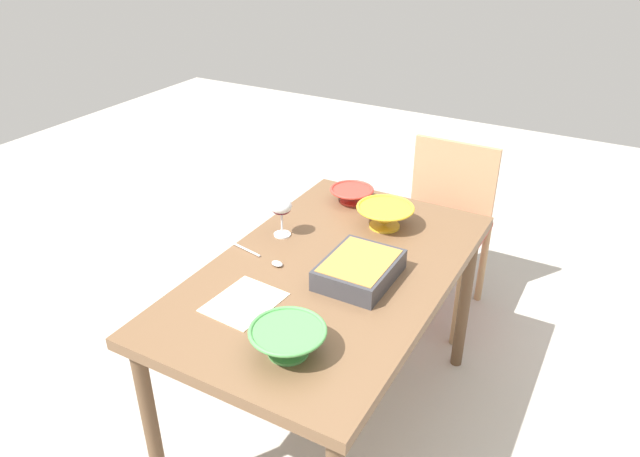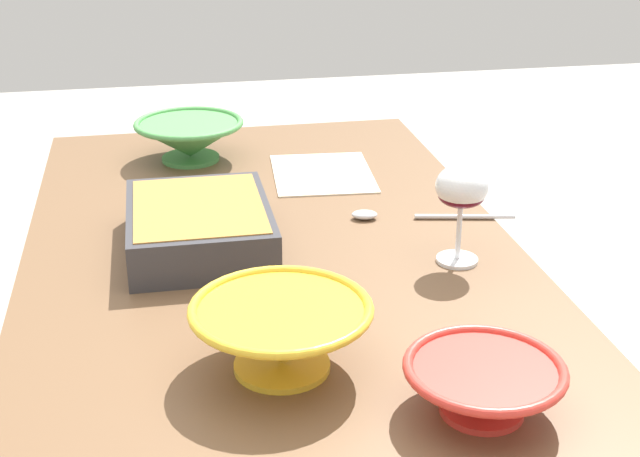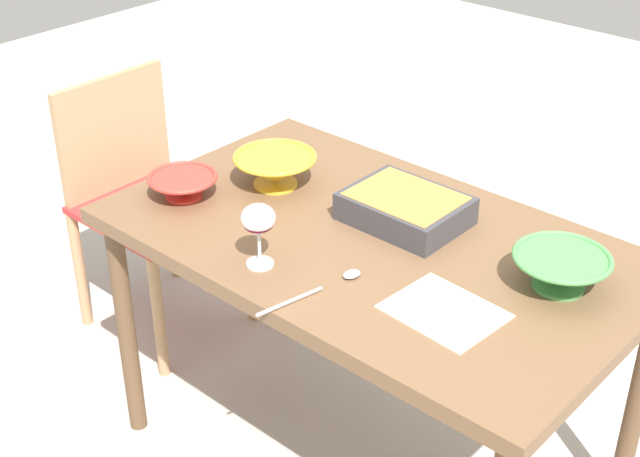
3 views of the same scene
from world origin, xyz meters
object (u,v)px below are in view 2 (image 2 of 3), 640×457
dining_table (273,286)px  casserole_dish (199,224)px  serving_spoon (402,215)px  wine_glass (462,192)px  napkin (322,174)px  small_bowl (190,138)px  serving_bowl (281,333)px  mixing_bowl (484,384)px

dining_table → casserole_dish: 0.16m
dining_table → serving_spoon: size_ratio=4.69×
wine_glass → casserole_dish: wine_glass is taller
napkin → small_bowl: bearing=-118.4°
small_bowl → casserole_dish: bearing=-1.3°
serving_bowl → serving_spoon: bearing=147.7°
serving_spoon → mixing_bowl: bearing=-6.4°
casserole_dish → small_bowl: bearing=178.7°
serving_bowl → mixing_bowl: bearing=57.6°
serving_spoon → wine_glass: bearing=12.0°
dining_table → wine_glass: wine_glass is taller
dining_table → serving_bowl: 0.39m
wine_glass → serving_bowl: bearing=-51.0°
wine_glass → small_bowl: 0.67m
mixing_bowl → serving_bowl: serving_bowl is taller
dining_table → small_bowl: bearing=-166.9°
small_bowl → napkin: small_bowl is taller
small_bowl → wine_glass: bearing=33.9°
wine_glass → serving_spoon: bearing=-168.0°
small_bowl → serving_spoon: 0.51m
dining_table → serving_spoon: serving_spoon is taller
dining_table → serving_spoon: 0.25m
wine_glass → small_bowl: bearing=-146.1°
dining_table → mixing_bowl: (0.50, 0.17, 0.11)m
wine_glass → serving_bowl: (0.25, -0.31, -0.06)m
dining_table → serving_bowl: (0.36, -0.04, 0.12)m
wine_glass → serving_spoon: (-0.18, -0.04, -0.11)m
mixing_bowl → small_bowl: (-0.94, -0.27, 0.01)m
small_bowl → dining_table: bearing=13.1°
serving_spoon → napkin: bearing=-159.8°
wine_glass → mixing_bowl: size_ratio=0.85×
wine_glass → casserole_dish: bearing=-108.2°
small_bowl → napkin: size_ratio=0.94×
dining_table → serving_spoon: (-0.06, 0.23, 0.08)m
serving_bowl → dining_table: bearing=174.0°
wine_glass → mixing_bowl: (0.38, -0.10, -0.08)m
dining_table → wine_glass: bearing=67.2°
small_bowl → serving_spoon: size_ratio=0.79×
wine_glass → serving_bowl: wine_glass is taller
napkin → serving_bowl: bearing=-15.0°
wine_glass → casserole_dish: size_ratio=0.55×
casserole_dish → serving_bowl: (0.38, 0.07, 0.01)m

